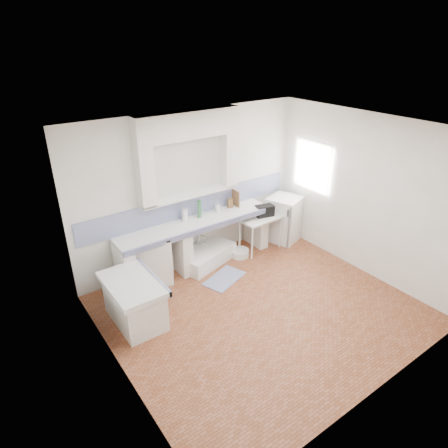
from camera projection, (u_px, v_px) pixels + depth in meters
floor at (261, 309)px, 6.16m from camera, size 4.50×4.50×0.00m
ceiling at (270, 132)px, 4.92m from camera, size 4.50×4.50×0.00m
wall_back at (192, 189)px, 7.00m from camera, size 4.50×0.00×4.50m
wall_front at (391, 301)px, 4.08m from camera, size 4.50×0.00×4.50m
wall_left at (112, 284)px, 4.36m from camera, size 0.00×4.50×4.50m
wall_right at (364, 196)px, 6.71m from camera, size 0.00×4.50×4.50m
alcove_mass at (188, 125)px, 6.34m from camera, size 1.90×0.25×0.45m
window_frame at (319, 165)px, 7.59m from camera, size 0.35×0.86×1.06m
lace_valance at (316, 147)px, 7.35m from camera, size 0.01×0.84×0.24m
counter_slab at (197, 223)px, 6.96m from camera, size 3.00×0.60×0.08m
counter_lip at (205, 229)px, 6.76m from camera, size 3.00×0.04×0.10m
counter_pier_left at (125, 270)px, 6.43m from camera, size 0.20×0.55×0.82m
counter_pier_mid at (181, 251)px, 6.98m from camera, size 0.20×0.55×0.82m
counter_pier_right at (256, 226)px, 7.89m from camera, size 0.20×0.55×0.82m
peninsula_top at (132, 284)px, 5.63m from camera, size 0.70×1.10×0.08m
peninsula_base at (135, 304)px, 5.79m from camera, size 0.60×1.00×0.62m
peninsula_lip at (153, 277)px, 5.81m from camera, size 0.04×1.10×0.10m
backsplash at (193, 205)px, 7.12m from camera, size 4.27×0.03×0.40m
stove at (152, 259)px, 6.70m from camera, size 0.72×0.71×0.84m
sink at (206, 256)px, 7.35m from camera, size 1.23×0.88×0.27m
side_table at (260, 233)px, 7.72m from camera, size 0.87×0.50×0.04m
fridge at (284, 219)px, 8.06m from camera, size 0.78×0.78×0.94m
bucket_red at (196, 259)px, 7.29m from camera, size 0.36×0.36×0.25m
bucket_orange at (214, 257)px, 7.35m from camera, size 0.32×0.32×0.26m
bucket_blue at (223, 250)px, 7.56m from camera, size 0.30×0.30×0.28m
basin_white at (240, 253)px, 7.60m from camera, size 0.37×0.37×0.14m
water_bottle_a at (193, 255)px, 7.39m from camera, size 0.08×0.08×0.28m
water_bottle_b at (205, 250)px, 7.51m from camera, size 0.12×0.12×0.33m
black_bag at (265, 211)px, 7.57m from camera, size 0.38×0.27×0.22m
green_bottle_a at (199, 208)px, 7.07m from camera, size 0.08×0.08×0.31m
green_bottle_b at (199, 210)px, 7.04m from camera, size 0.07×0.07×0.29m
knife_block at (230, 203)px, 7.46m from camera, size 0.10×0.09×0.18m
cutting_board at (236, 198)px, 7.50m from camera, size 0.03×0.23×0.32m
paper_towel at (185, 215)px, 6.93m from camera, size 0.12×0.12×0.22m
soap_bottle at (217, 206)px, 7.30m from camera, size 0.09×0.09×0.20m
rug at (224, 278)px, 6.91m from camera, size 0.88×0.67×0.01m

